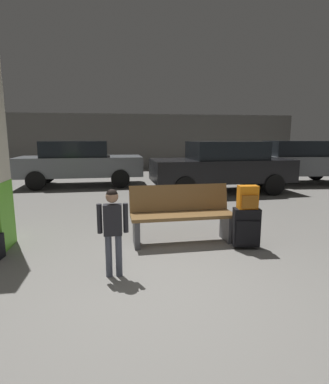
# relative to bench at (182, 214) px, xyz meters

# --- Properties ---
(ground_plane) EXTENTS (18.00, 18.00, 0.10)m
(ground_plane) POSITION_rel_bench_xyz_m (-0.58, 2.45, -0.49)
(ground_plane) COLOR gray
(garage_back_wall) EXTENTS (18.00, 0.12, 2.80)m
(garage_back_wall) POSITION_rel_bench_xyz_m (-0.58, 11.31, 0.96)
(garage_back_wall) COLOR slate
(garage_back_wall) RESTS_ON ground_plane
(bench) EXTENTS (1.61, 0.57, 0.89)m
(bench) POSITION_rel_bench_xyz_m (0.00, 0.00, 0.00)
(bench) COLOR brown
(bench) RESTS_ON ground_plane
(suitcase) EXTENTS (0.41, 0.29, 0.60)m
(suitcase) POSITION_rel_bench_xyz_m (0.88, -0.44, -0.12)
(suitcase) COLOR black
(suitcase) RESTS_ON ground_plane
(backpack_bright) EXTENTS (0.29, 0.21, 0.34)m
(backpack_bright) POSITION_rel_bench_xyz_m (0.89, -0.44, 0.33)
(backpack_bright) COLOR orange
(backpack_bright) RESTS_ON suitcase
(child) EXTENTS (0.36, 0.21, 1.05)m
(child) POSITION_rel_bench_xyz_m (-1.04, -1.09, 0.21)
(child) COLOR #4C5160
(child) RESTS_ON ground_plane
(parked_car_side) EXTENTS (4.25, 2.12, 1.51)m
(parked_car_side) POSITION_rel_bench_xyz_m (5.25, 5.51, 0.36)
(parked_car_side) COLOR slate
(parked_car_side) RESTS_ON ground_plane
(parked_car_far) EXTENTS (4.14, 1.89, 1.51)m
(parked_car_far) POSITION_rel_bench_xyz_m (-2.28, 6.12, 0.36)
(parked_car_far) COLOR slate
(parked_car_far) RESTS_ON ground_plane
(parked_car_near) EXTENTS (4.16, 1.92, 1.51)m
(parked_car_near) POSITION_rel_bench_xyz_m (2.09, 4.20, 0.36)
(parked_car_near) COLOR black
(parked_car_near) RESTS_ON ground_plane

